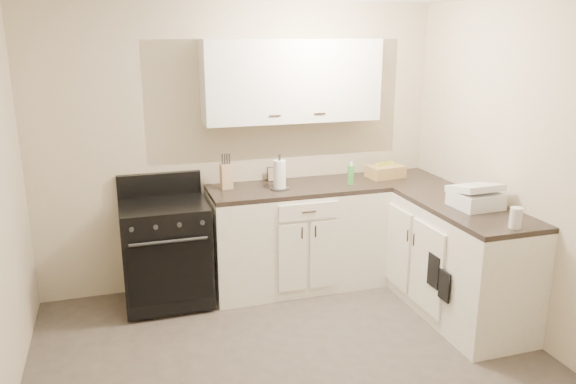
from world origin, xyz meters
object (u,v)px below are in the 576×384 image
object	(u,v)px
stove	(166,253)
wicker_basket	(385,171)
paper_towel	(280,175)
countertop_grill	(476,199)
knife_block	(226,176)

from	to	relation	value
stove	wicker_basket	bearing A→B (deg)	2.27
paper_towel	countertop_grill	bearing A→B (deg)	-36.75
stove	wicker_basket	xyz separation A→B (m)	(2.05, 0.08, 0.53)
knife_block	countertop_grill	distance (m)	2.05
knife_block	paper_towel	world-z (taller)	paper_towel
stove	paper_towel	size ratio (longest dim) A/B	3.42
paper_towel	countertop_grill	size ratio (longest dim) A/B	0.75
knife_block	paper_towel	bearing A→B (deg)	-23.05
stove	countertop_grill	bearing A→B (deg)	-23.29
wicker_basket	countertop_grill	bearing A→B (deg)	-77.68
stove	knife_block	size ratio (longest dim) A/B	3.99
stove	knife_block	distance (m)	0.82
paper_towel	wicker_basket	distance (m)	1.06
wicker_basket	stove	bearing A→B (deg)	-177.73
stove	wicker_basket	distance (m)	2.12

